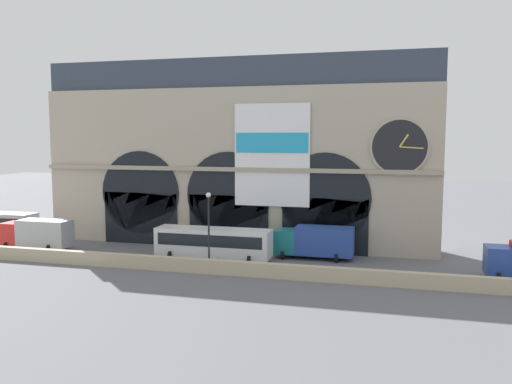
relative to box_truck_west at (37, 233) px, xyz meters
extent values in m
plane|color=slate|center=(19.05, 0.49, -1.70)|extent=(200.00, 200.00, 0.00)
cube|color=#BCAD8C|center=(19.05, -4.60, -1.09)|extent=(90.00, 0.70, 1.22)
cube|color=#B2A891|center=(19.05, 7.74, 6.66)|extent=(42.17, 4.50, 16.72)
cube|color=#333D4C|center=(19.05, 8.04, 16.58)|extent=(42.17, 3.90, 3.13)
cube|color=black|center=(9.01, 5.44, 1.11)|extent=(8.58, 0.20, 5.61)
cylinder|color=black|center=(9.01, 5.44, 3.91)|extent=(9.04, 0.20, 9.04)
cube|color=black|center=(19.05, 5.44, 1.11)|extent=(8.58, 0.20, 5.61)
cylinder|color=black|center=(19.05, 5.44, 3.91)|extent=(9.04, 0.20, 9.04)
cube|color=black|center=(29.09, 5.44, 1.11)|extent=(8.58, 0.20, 5.61)
cylinder|color=black|center=(29.09, 5.44, 3.91)|extent=(9.04, 0.20, 9.04)
cylinder|color=#B2A891|center=(36.07, 5.34, 9.02)|extent=(5.48, 0.25, 5.48)
cylinder|color=black|center=(36.07, 5.22, 9.02)|extent=(5.08, 0.06, 5.08)
cube|color=gold|center=(36.45, 5.16, 9.61)|extent=(0.90, 0.04, 1.26)
cube|color=gold|center=(37.15, 5.14, 8.95)|extent=(2.16, 0.04, 0.25)
cube|color=white|center=(23.71, 5.32, 8.12)|extent=(7.73, 0.12, 10.33)
cube|color=#26A5D8|center=(23.71, 5.24, 9.36)|extent=(7.42, 0.04, 2.02)
cube|color=#A49A85|center=(19.05, 5.34, 6.63)|extent=(42.17, 0.50, 0.44)
cylinder|color=black|center=(-4.82, 2.19, -1.20)|extent=(0.28, 1.00, 1.00)
cylinder|color=black|center=(-4.82, 4.44, -1.20)|extent=(0.28, 1.00, 1.00)
cube|color=red|center=(-2.86, 0.00, -0.13)|extent=(2.00, 2.30, 2.30)
cube|color=#ADB2B7|center=(0.89, 0.00, 0.07)|extent=(5.50, 2.30, 2.70)
cylinder|color=black|center=(-2.96, -1.03, -1.28)|extent=(0.28, 0.84, 0.84)
cylinder|color=black|center=(-2.96, 1.04, -1.28)|extent=(0.28, 0.84, 0.84)
cylinder|color=black|center=(2.14, -1.03, -1.28)|extent=(0.28, 0.84, 0.84)
cylinder|color=black|center=(2.14, 1.04, -1.28)|extent=(0.28, 0.84, 0.84)
cube|color=white|center=(19.35, -0.16, 0.10)|extent=(11.00, 2.50, 2.60)
cube|color=black|center=(19.35, -1.43, 0.45)|extent=(10.12, 0.04, 1.10)
cylinder|color=black|center=(15.50, -1.28, -1.20)|extent=(0.28, 1.00, 1.00)
cylinder|color=black|center=(15.50, 0.97, -1.20)|extent=(0.28, 1.00, 1.00)
cylinder|color=black|center=(23.20, -1.28, -1.20)|extent=(0.28, 1.00, 1.00)
cylinder|color=black|center=(23.20, 0.97, -1.20)|extent=(0.28, 1.00, 1.00)
cube|color=#19727A|center=(25.64, 3.20, -0.13)|extent=(2.00, 2.30, 2.30)
cube|color=#28479E|center=(29.39, 3.20, 0.07)|extent=(5.50, 2.30, 2.70)
cylinder|color=black|center=(25.54, 2.16, -1.28)|extent=(0.28, 0.84, 0.84)
cylinder|color=black|center=(25.54, 4.23, -1.28)|extent=(0.28, 0.84, 0.84)
cylinder|color=black|center=(30.64, 2.16, -1.28)|extent=(0.28, 0.84, 0.84)
cylinder|color=black|center=(30.64, 4.23, -1.28)|extent=(0.28, 0.84, 0.84)
cube|color=#28479E|center=(44.08, -0.15, -0.13)|extent=(2.00, 2.30, 2.30)
cylinder|color=black|center=(43.98, -1.18, -1.28)|extent=(0.28, 0.84, 0.84)
cylinder|color=black|center=(43.98, 0.89, -1.28)|extent=(0.28, 0.84, 0.84)
cylinder|color=black|center=(20.24, -3.80, 1.55)|extent=(0.16, 0.16, 6.50)
sphere|color=#F2EDCC|center=(20.24, -3.80, 4.98)|extent=(0.44, 0.44, 0.44)
camera|label=1|loc=(35.61, -46.00, 10.00)|focal=36.77mm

